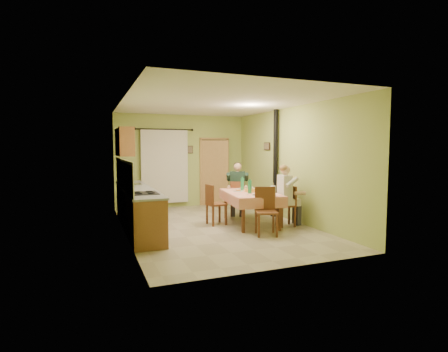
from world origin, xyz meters
name	(u,v)px	position (x,y,z in m)	size (l,w,h in m)	color
floor	(215,226)	(0.00, 0.00, 0.00)	(4.00, 6.00, 0.01)	tan
room_shell	(215,147)	(0.00, 0.00, 1.82)	(4.04, 6.04, 2.82)	#ACBC60
kitchen_run	(137,208)	(-1.71, 0.40, 0.48)	(0.64, 3.64, 1.56)	brown
upper_cabinets	(124,142)	(-1.82, 1.70, 1.95)	(0.35, 1.40, 0.70)	brown
curtain	(165,166)	(-0.55, 2.90, 1.26)	(1.70, 0.07, 2.22)	black
doorway	(215,172)	(1.04, 2.91, 1.05)	(0.96, 0.30, 2.15)	black
dining_table	(250,208)	(0.86, -0.06, 0.38)	(1.34, 1.96, 0.76)	#E7917A
tableware	(253,190)	(0.86, -0.17, 0.83)	(0.67, 1.67, 0.33)	white
chair_far	(237,205)	(0.98, 0.99, 0.29)	(0.50, 0.50, 0.93)	brown
chair_near	(266,221)	(0.70, -1.13, 0.29)	(0.54, 0.54, 0.99)	brown
chair_right	(286,214)	(1.54, -0.55, 0.29)	(0.42, 0.42, 0.93)	brown
chair_left	(216,212)	(0.08, 0.19, 0.29)	(0.43, 0.43, 0.95)	brown
man_far	(238,183)	(0.99, 1.00, 0.88)	(0.65, 0.61, 1.39)	#192D23
man_right	(286,188)	(1.52, -0.55, 0.88)	(0.51, 0.61, 1.39)	beige
stove_flue	(275,177)	(1.90, 0.60, 1.02)	(0.24, 0.24, 2.80)	black
picture_back	(190,150)	(0.25, 2.97, 1.75)	(0.19, 0.03, 0.23)	black
picture_right	(267,146)	(1.97, 1.20, 1.85)	(0.03, 0.31, 0.21)	brown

